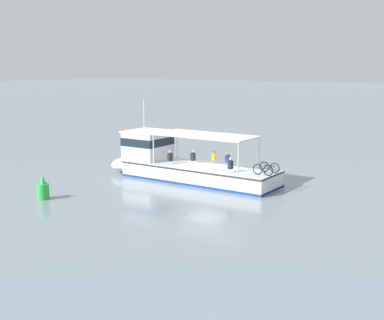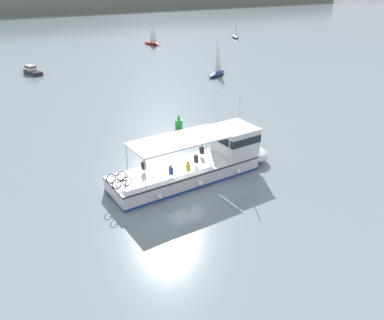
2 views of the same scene
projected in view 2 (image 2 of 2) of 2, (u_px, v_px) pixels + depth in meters
name	position (u px, v px, depth m)	size (l,w,h in m)	color
ground_plane	(183.00, 183.00, 26.58)	(400.00, 400.00, 0.00)	gray
ferry_main	(204.00, 162.00, 27.32)	(12.89, 3.64, 5.32)	silver
sailboat_outer_anchorage	(152.00, 42.00, 82.18)	(2.44, 4.99, 5.40)	maroon
motorboat_far_left	(32.00, 71.00, 56.71)	(2.14, 3.81, 1.26)	#232328
sailboat_horizon_west	(217.00, 72.00, 55.87)	(4.84, 3.65, 5.40)	navy
sailboat_mid_channel	(235.00, 35.00, 92.16)	(3.52, 4.89, 5.40)	teal
channel_buoy	(179.00, 123.00, 35.93)	(0.70, 0.70, 1.40)	green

